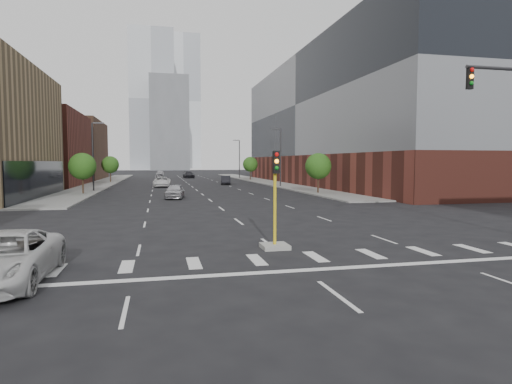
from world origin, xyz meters
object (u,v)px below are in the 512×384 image
object	(u,v)px
car_near_left	(175,191)
car_deep_right	(189,175)
median_traffic_signal	(275,227)
parked_minivan	(3,258)
car_far_left	(162,182)
car_mid_right	(226,180)
car_distant	(160,174)

from	to	relation	value
car_near_left	car_deep_right	world-z (taller)	car_deep_right
median_traffic_signal	parked_minivan	xyz separation A→B (m)	(-10.00, -3.43, -0.15)
car_far_left	parked_minivan	xyz separation A→B (m)	(-5.36, -53.70, 0.04)
car_mid_right	car_deep_right	size ratio (longest dim) A/B	0.84
car_distant	parked_minivan	world-z (taller)	car_distant
car_deep_right	car_distant	world-z (taller)	car_distant
parked_minivan	car_mid_right	bearing A→B (deg)	75.00
car_mid_right	car_distant	bearing A→B (deg)	113.36
car_near_left	car_mid_right	xyz separation A→B (m)	(9.72, 27.42, -0.02)
car_near_left	car_distant	size ratio (longest dim) A/B	0.91
parked_minivan	car_distant	bearing A→B (deg)	87.46
car_mid_right	parked_minivan	xyz separation A→B (m)	(-16.28, -58.88, 0.06)
car_distant	parked_minivan	xyz separation A→B (m)	(-5.21, -99.52, -0.03)
median_traffic_signal	car_deep_right	world-z (taller)	median_traffic_signal
car_deep_right	median_traffic_signal	bearing A→B (deg)	-96.80
car_near_left	median_traffic_signal	bearing A→B (deg)	-74.56
car_deep_right	car_distant	xyz separation A→B (m)	(-6.76, 9.44, 0.06)
median_traffic_signal	parked_minivan	size ratio (longest dim) A/B	0.74
car_mid_right	car_near_left	bearing A→B (deg)	-101.41
car_distant	car_near_left	bearing A→B (deg)	-90.61
median_traffic_signal	car_far_left	distance (m)	50.49
car_far_left	car_mid_right	bearing A→B (deg)	27.80
parked_minivan	car_deep_right	bearing A→B (deg)	82.89
car_near_left	car_mid_right	world-z (taller)	car_near_left
car_mid_right	car_distant	distance (m)	42.12
median_traffic_signal	car_mid_right	world-z (taller)	median_traffic_signal
car_far_left	car_deep_right	distance (m)	36.96
median_traffic_signal	car_mid_right	distance (m)	55.81
median_traffic_signal	car_near_left	world-z (taller)	median_traffic_signal
median_traffic_signal	car_deep_right	bearing A→B (deg)	88.70
car_near_left	car_far_left	distance (m)	22.27
car_near_left	car_deep_right	bearing A→B (deg)	93.17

